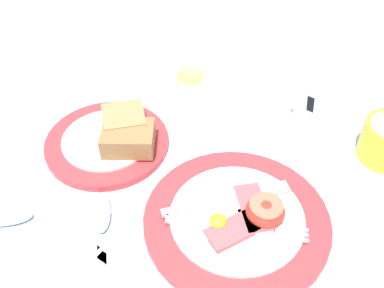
% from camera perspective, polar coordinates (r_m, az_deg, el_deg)
% --- Properties ---
extents(ground_plane, '(3.00, 3.00, 0.00)m').
position_cam_1_polar(ground_plane, '(0.63, -0.05, -8.26)').
color(ground_plane, '#A3BCD1').
extents(breakfast_plate, '(0.25, 0.25, 0.04)m').
position_cam_1_polar(breakfast_plate, '(0.61, 5.87, -9.45)').
color(breakfast_plate, red).
rests_on(breakfast_plate, ground_plane).
extents(bread_plate, '(0.19, 0.19, 0.05)m').
position_cam_1_polar(bread_plate, '(0.72, -9.87, 0.75)').
color(bread_plate, red).
rests_on(bread_plate, ground_plane).
extents(butter_dish, '(0.11, 0.11, 0.03)m').
position_cam_1_polar(butter_dish, '(0.84, -0.26, 8.02)').
color(butter_dish, silver).
rests_on(butter_dish, ground_plane).
extents(number_card, '(0.06, 0.05, 0.07)m').
position_cam_1_polar(number_card, '(0.77, 15.22, 5.20)').
color(number_card, white).
rests_on(number_card, ground_plane).
extents(teaspoon_by_saucer, '(0.14, 0.16, 0.01)m').
position_cam_1_polar(teaspoon_by_saucer, '(0.62, -11.44, -10.50)').
color(teaspoon_by_saucer, silver).
rests_on(teaspoon_by_saucer, ground_plane).
extents(teaspoon_near_cup, '(0.16, 0.14, 0.01)m').
position_cam_1_polar(teaspoon_near_cup, '(0.66, -20.25, -8.64)').
color(teaspoon_near_cup, silver).
rests_on(teaspoon_near_cup, ground_plane).
extents(fork_on_cloth, '(0.19, 0.03, 0.01)m').
position_cam_1_polar(fork_on_cloth, '(0.59, -10.46, -14.40)').
color(fork_on_cloth, silver).
rests_on(fork_on_cloth, ground_plane).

